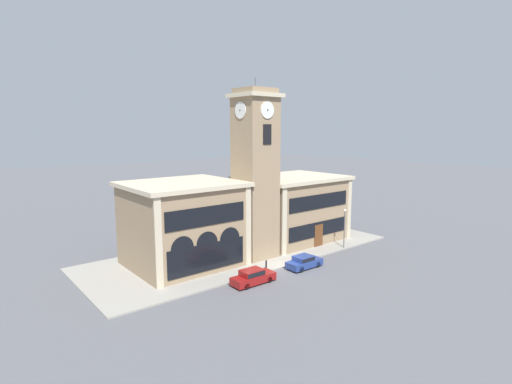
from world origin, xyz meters
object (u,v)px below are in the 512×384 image
object	(u,v)px
parked_car_near	(253,276)
parked_car_mid	(304,262)
street_lamp	(345,222)
bollard	(266,265)

from	to	relation	value
parked_car_near	parked_car_mid	xyz separation A→B (m)	(7.21, -0.00, -0.03)
parked_car_mid	street_lamp	bearing A→B (deg)	11.90
parked_car_near	street_lamp	size ratio (longest dim) A/B	0.92
parked_car_mid	bollard	bearing A→B (deg)	153.37
street_lamp	bollard	size ratio (longest dim) A/B	4.71
parked_car_mid	parked_car_near	bearing A→B (deg)	-179.37
street_lamp	bollard	xyz separation A→B (m)	(-12.96, 0.12, -2.83)
parked_car_near	street_lamp	xyz separation A→B (m)	(16.38, 1.83, 2.74)
parked_car_mid	street_lamp	xyz separation A→B (m)	(9.17, 1.83, 2.77)
bollard	parked_car_near	bearing A→B (deg)	-150.24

